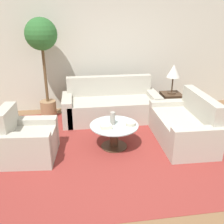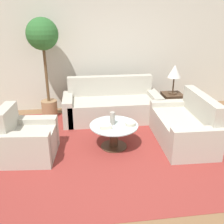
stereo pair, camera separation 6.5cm
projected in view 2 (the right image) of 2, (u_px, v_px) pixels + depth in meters
name	position (u px, v px, depth m)	size (l,w,h in m)	color
ground_plane	(129.00, 172.00, 3.66)	(14.00, 14.00, 0.00)	brown
wall_back	(107.00, 53.00, 5.75)	(10.00, 0.06, 2.60)	beige
rug	(114.00, 146.00, 4.34)	(3.74, 3.38, 0.01)	maroon
sofa_main	(112.00, 106.00, 5.42)	(2.05, 0.86, 0.88)	#B2AD9E
armchair	(26.00, 141.00, 3.95)	(0.86, 0.88, 0.85)	#B2AD9E
loveseat	(186.00, 127.00, 4.42)	(0.86, 1.49, 0.86)	#B2AD9E
coffee_table	(114.00, 133.00, 4.24)	(0.82, 0.82, 0.42)	#422D1E
side_table	(171.00, 105.00, 5.49)	(0.41, 0.41, 0.54)	#422D1E
table_lamp	(175.00, 72.00, 5.22)	(0.28, 0.28, 0.63)	#422D1E
potted_plant	(43.00, 46.00, 5.04)	(0.64, 0.64, 2.09)	#93704C
vase	(112.00, 118.00, 4.15)	(0.09, 0.09, 0.22)	#9E998E
bowl	(130.00, 124.00, 4.15)	(0.17, 0.17, 0.05)	beige
book_stack	(106.00, 127.00, 4.03)	(0.19, 0.13, 0.07)	beige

